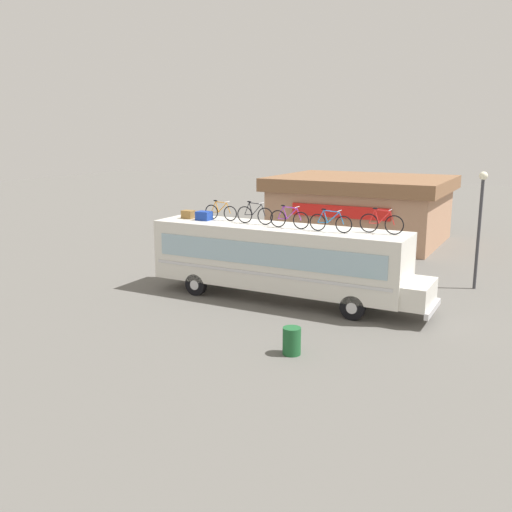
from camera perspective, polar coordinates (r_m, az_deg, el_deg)
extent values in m
plane|color=#605E59|center=(24.37, 2.08, -4.30)|extent=(120.00, 120.00, 0.00)
cube|color=silver|center=(23.90, 2.12, -0.01)|extent=(10.86, 2.44, 2.53)
cube|color=silver|center=(22.27, 15.91, -3.62)|extent=(0.93, 2.25, 0.87)
cube|color=#99B7C6|center=(22.75, 0.77, 0.13)|extent=(9.99, 0.04, 0.91)
cube|color=#99B7C6|center=(24.94, 3.36, 1.20)|extent=(9.99, 0.04, 0.91)
cube|color=silver|center=(22.94, 0.76, -1.83)|extent=(10.42, 0.03, 0.12)
cube|color=silver|center=(25.11, 3.34, -0.60)|extent=(10.42, 0.03, 0.12)
cube|color=silver|center=(22.32, 17.15, -5.04)|extent=(0.16, 2.32, 0.24)
cylinder|color=black|center=(21.96, 9.59, -5.06)|extent=(0.96, 0.28, 0.96)
cylinder|color=silver|center=(21.96, 9.59, -5.06)|extent=(0.43, 0.30, 0.43)
cylinder|color=black|center=(23.94, 11.23, -3.66)|extent=(0.96, 0.28, 0.96)
cylinder|color=silver|center=(23.94, 11.23, -3.66)|extent=(0.43, 0.30, 0.43)
cylinder|color=black|center=(24.95, -5.98, -2.83)|extent=(0.96, 0.28, 0.96)
cylinder|color=silver|center=(24.95, -5.98, -2.83)|extent=(0.43, 0.30, 0.43)
cylinder|color=black|center=(26.71, -3.41, -1.76)|extent=(0.96, 0.28, 0.96)
cylinder|color=silver|center=(26.71, -3.41, -1.76)|extent=(0.43, 0.30, 0.43)
cube|color=olive|center=(25.88, -6.77, 4.13)|extent=(0.51, 0.41, 0.36)
cube|color=#193899|center=(25.30, -5.19, 4.00)|extent=(0.62, 0.50, 0.38)
torus|color=black|center=(25.46, -4.44, 4.38)|extent=(0.66, 0.04, 0.66)
torus|color=black|center=(24.97, -2.58, 4.25)|extent=(0.66, 0.04, 0.66)
cylinder|color=orange|center=(25.27, -3.90, 4.90)|extent=(0.19, 0.04, 0.47)
cylinder|color=orange|center=(25.13, -3.34, 4.83)|extent=(0.45, 0.04, 0.45)
cylinder|color=orange|center=(25.14, -3.49, 5.35)|extent=(0.58, 0.04, 0.07)
cylinder|color=orange|center=(25.36, -4.09, 4.38)|extent=(0.37, 0.03, 0.05)
cylinder|color=orange|center=(25.37, -4.25, 4.90)|extent=(0.24, 0.03, 0.49)
cylinder|color=orange|center=(24.98, -2.75, 4.76)|extent=(0.20, 0.03, 0.46)
cylinder|color=silver|center=(24.99, -2.93, 5.40)|extent=(0.03, 0.44, 0.03)
ellipsoid|color=black|center=(25.28, -4.05, 5.51)|extent=(0.20, 0.08, 0.06)
torus|color=black|center=(24.37, -1.12, 4.13)|extent=(0.72, 0.04, 0.72)
torus|color=black|center=(23.92, 0.92, 3.97)|extent=(0.72, 0.04, 0.72)
cylinder|color=black|center=(24.19, -0.52, 4.72)|extent=(0.19, 0.04, 0.52)
cylinder|color=black|center=(24.06, 0.09, 4.64)|extent=(0.45, 0.04, 0.50)
cylinder|color=black|center=(24.06, -0.07, 5.25)|extent=(0.58, 0.04, 0.07)
cylinder|color=black|center=(24.28, -0.74, 4.12)|extent=(0.37, 0.03, 0.05)
cylinder|color=black|center=(24.28, -0.91, 4.73)|extent=(0.24, 0.03, 0.54)
cylinder|color=black|center=(23.92, 0.73, 4.57)|extent=(0.21, 0.03, 0.50)
cylinder|color=silver|center=(23.92, 0.55, 5.28)|extent=(0.03, 0.44, 0.03)
ellipsoid|color=black|center=(24.19, -0.68, 5.42)|extent=(0.20, 0.08, 0.06)
torus|color=black|center=(23.32, 2.20, 3.73)|extent=(0.70, 0.04, 0.70)
torus|color=black|center=(22.91, 4.49, 3.54)|extent=(0.70, 0.04, 0.70)
cylinder|color=purple|center=(23.15, 2.89, 4.32)|extent=(0.20, 0.04, 0.50)
cylinder|color=purple|center=(23.03, 3.57, 4.23)|extent=(0.47, 0.04, 0.48)
cylinder|color=purple|center=(23.03, 3.40, 4.84)|extent=(0.61, 0.04, 0.07)
cylinder|color=purple|center=(23.24, 2.63, 3.72)|extent=(0.39, 0.03, 0.05)
cylinder|color=purple|center=(23.24, 2.46, 4.33)|extent=(0.25, 0.03, 0.52)
cylinder|color=purple|center=(22.91, 4.29, 4.15)|extent=(0.21, 0.03, 0.49)
cylinder|color=silver|center=(22.90, 4.09, 4.88)|extent=(0.03, 0.44, 0.03)
ellipsoid|color=black|center=(23.15, 2.71, 5.03)|extent=(0.20, 0.08, 0.06)
torus|color=black|center=(22.58, 6.15, 3.35)|extent=(0.68, 0.04, 0.68)
torus|color=black|center=(22.21, 8.71, 3.12)|extent=(0.68, 0.04, 0.68)
cylinder|color=#197FDB|center=(22.43, 6.93, 3.93)|extent=(0.20, 0.04, 0.48)
cylinder|color=#197FDB|center=(22.32, 7.70, 3.82)|extent=(0.49, 0.04, 0.47)
cylinder|color=#197FDB|center=(22.31, 7.51, 4.44)|extent=(0.64, 0.04, 0.07)
cylinder|color=#197FDB|center=(22.51, 6.63, 3.33)|extent=(0.41, 0.03, 0.05)
cylinder|color=#197FDB|center=(22.50, 6.45, 3.94)|extent=(0.26, 0.03, 0.50)
cylinder|color=#197FDB|center=(22.21, 8.50, 3.73)|extent=(0.22, 0.03, 0.47)
cylinder|color=silver|center=(22.20, 8.29, 4.46)|extent=(0.03, 0.44, 0.03)
ellipsoid|color=black|center=(22.42, 6.74, 4.64)|extent=(0.20, 0.08, 0.06)
torus|color=black|center=(22.49, 11.17, 3.23)|extent=(0.74, 0.04, 0.74)
torus|color=black|center=(22.24, 13.58, 3.01)|extent=(0.74, 0.04, 0.74)
cylinder|color=red|center=(22.37, 11.92, 3.87)|extent=(0.19, 0.04, 0.53)
cylinder|color=red|center=(22.30, 12.64, 3.77)|extent=(0.46, 0.04, 0.51)
cylinder|color=red|center=(22.28, 12.48, 4.45)|extent=(0.59, 0.04, 0.07)
cylinder|color=red|center=(22.44, 11.62, 3.21)|extent=(0.37, 0.03, 0.05)
cylinder|color=red|center=(22.42, 11.46, 3.89)|extent=(0.24, 0.03, 0.55)
cylinder|color=red|center=(22.22, 13.39, 3.68)|extent=(0.21, 0.03, 0.52)
cylinder|color=silver|center=(22.20, 13.21, 4.47)|extent=(0.03, 0.44, 0.03)
ellipsoid|color=black|center=(22.35, 11.76, 4.65)|extent=(0.20, 0.08, 0.06)
cube|color=tan|center=(37.67, 10.40, 4.03)|extent=(9.94, 7.98, 3.30)
cube|color=brown|center=(37.43, 10.52, 7.14)|extent=(10.73, 8.62, 0.81)
cube|color=red|center=(33.72, 8.33, 4.38)|extent=(5.96, 0.16, 0.70)
cylinder|color=#1E592D|center=(18.46, 3.57, -8.42)|extent=(0.58, 0.58, 0.89)
cylinder|color=#38383D|center=(27.23, 21.24, 2.00)|extent=(0.14, 0.14, 4.96)
sphere|color=#F2EDCC|center=(26.92, 21.68, 7.42)|extent=(0.37, 0.37, 0.37)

